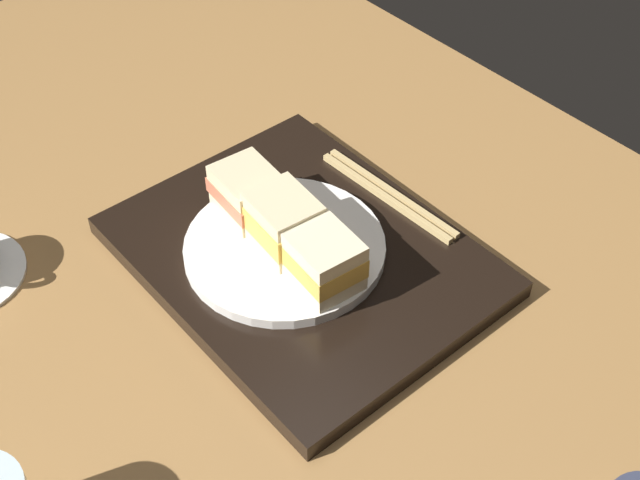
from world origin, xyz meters
TOP-DOWN VIEW (x-y plane):
  - ground_plane at (0.00, 0.00)cm, footprint 140.00×100.00cm
  - serving_tray at (-4.88, -5.82)cm, footprint 38.41×30.33cm
  - sandwich_plate at (-3.97, -4.22)cm, footprint 21.54×21.54cm
  - sandwich_near at (-10.63, -3.93)cm, footprint 7.66×6.60cm
  - sandwich_middle at (-3.97, -4.22)cm, footprint 7.88×6.76cm
  - sandwich_far at (2.69, -4.50)cm, footprint 8.10×6.72cm
  - chopsticks_pair at (-4.71, -18.74)cm, footprint 19.89×2.69cm

SIDE VIEW (x-z plane):
  - ground_plane at x=0.00cm, z-range -3.00..0.00cm
  - serving_tray at x=-4.88cm, z-range 0.00..2.15cm
  - chopsticks_pair at x=-4.71cm, z-range 2.15..2.85cm
  - sandwich_plate at x=-3.97cm, z-range 2.15..3.38cm
  - sandwich_far at x=2.69cm, z-range 3.38..8.67cm
  - sandwich_near at x=-10.63cm, z-range 3.38..9.14cm
  - sandwich_middle at x=-3.97cm, z-range 3.38..9.52cm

